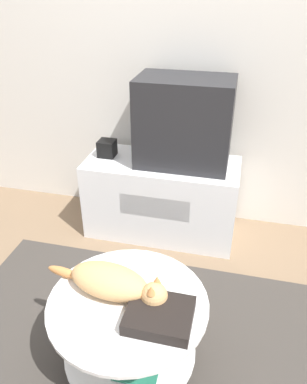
% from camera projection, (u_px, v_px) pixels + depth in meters
% --- Properties ---
extents(ground_plane, '(12.00, 12.00, 0.00)m').
position_uv_depth(ground_plane, '(128.00, 363.00, 1.79)').
color(ground_plane, '#7F664C').
extents(wall_back, '(8.00, 0.05, 2.60)m').
position_uv_depth(wall_back, '(187.00, 32.00, 2.31)').
color(wall_back, silver).
rests_on(wall_back, ground_plane).
extents(rug, '(1.96, 1.46, 0.02)m').
position_uv_depth(rug, '(128.00, 362.00, 1.79)').
color(rug, '#3D3833').
rests_on(rug, ground_plane).
extents(tv_stand, '(1.02, 0.44, 0.54)m').
position_uv_depth(tv_stand, '(161.00, 198.00, 2.59)').
color(tv_stand, white).
rests_on(tv_stand, ground_plane).
extents(tv, '(0.58, 0.36, 0.55)m').
position_uv_depth(tv, '(184.00, 122.00, 2.31)').
color(tv, '#232326').
rests_on(tv, tv_stand).
extents(speaker, '(0.11, 0.11, 0.11)m').
position_uv_depth(speaker, '(107.00, 148.00, 2.52)').
color(speaker, black).
rests_on(speaker, tv_stand).
extents(coffee_table, '(0.68, 0.68, 0.40)m').
position_uv_depth(coffee_table, '(129.00, 325.00, 1.66)').
color(coffee_table, '#B2B2B7').
rests_on(coffee_table, rug).
extents(dvd_box, '(0.26, 0.22, 0.05)m').
position_uv_depth(dvd_box, '(159.00, 315.00, 1.48)').
color(dvd_box, black).
rests_on(dvd_box, coffee_table).
extents(cat, '(0.58, 0.24, 0.14)m').
position_uv_depth(cat, '(114.00, 282.00, 1.59)').
color(cat, tan).
rests_on(cat, coffee_table).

